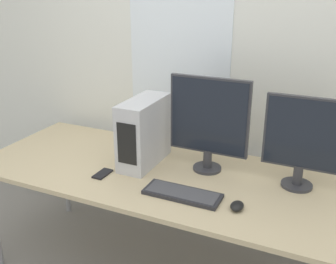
% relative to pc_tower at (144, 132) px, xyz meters
% --- Properties ---
extents(wall_back, '(8.00, 0.07, 2.70)m').
position_rel_pc_tower_xyz_m(wall_back, '(0.30, 0.50, 0.41)').
color(wall_back, silver).
rests_on(wall_back, ground_plane).
extents(desk, '(2.53, 0.89, 0.74)m').
position_rel_pc_tower_xyz_m(desk, '(0.30, -0.07, -0.24)').
color(desk, '#D1BA8E').
rests_on(desk, ground_plane).
extents(pc_tower, '(0.17, 0.41, 0.40)m').
position_rel_pc_tower_xyz_m(pc_tower, '(0.00, 0.00, 0.00)').
color(pc_tower, silver).
rests_on(pc_tower, desk).
extents(monitor_main, '(0.46, 0.17, 0.56)m').
position_rel_pc_tower_xyz_m(monitor_main, '(0.38, 0.07, 0.10)').
color(monitor_main, '#333338').
rests_on(monitor_main, desk).
extents(monitor_right_near, '(0.40, 0.17, 0.51)m').
position_rel_pc_tower_xyz_m(monitor_right_near, '(0.89, 0.07, 0.07)').
color(monitor_right_near, '#333338').
rests_on(monitor_right_near, desk).
extents(keyboard, '(0.41, 0.15, 0.02)m').
position_rel_pc_tower_xyz_m(keyboard, '(0.37, -0.28, -0.19)').
color(keyboard, '#28282D').
rests_on(keyboard, desk).
extents(mouse, '(0.06, 0.09, 0.04)m').
position_rel_pc_tower_xyz_m(mouse, '(0.66, -0.28, -0.18)').
color(mouse, black).
rests_on(mouse, desk).
extents(cell_phone, '(0.07, 0.13, 0.01)m').
position_rel_pc_tower_xyz_m(cell_phone, '(-0.14, -0.25, -0.20)').
color(cell_phone, black).
rests_on(cell_phone, desk).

